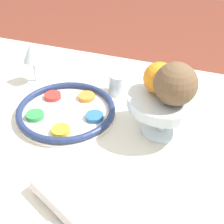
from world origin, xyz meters
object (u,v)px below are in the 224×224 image
object	(u,v)px
seder_plate	(66,111)
orange_fruit	(159,78)
wine_glass	(32,54)
fruit_stand	(164,104)
napkin_roll	(62,204)
cup_near	(117,84)
coconut	(176,84)

from	to	relation	value
seder_plate	orange_fruit	distance (m)	0.31
wine_glass	fruit_stand	world-z (taller)	wine_glass
wine_glass	napkin_roll	bearing A→B (deg)	-53.33
fruit_stand	cup_near	xyz separation A→B (m)	(-0.19, 0.15, -0.06)
fruit_stand	coconut	size ratio (longest dim) A/B	1.81
wine_glass	orange_fruit	world-z (taller)	orange_fruit
fruit_stand	orange_fruit	world-z (taller)	orange_fruit
seder_plate	napkin_roll	world-z (taller)	napkin_roll
napkin_roll	orange_fruit	bearing A→B (deg)	71.49
cup_near	seder_plate	bearing A→B (deg)	-121.97
wine_glass	cup_near	world-z (taller)	wine_glass
seder_plate	napkin_roll	xyz separation A→B (m)	(0.15, -0.32, 0.01)
coconut	cup_near	distance (m)	0.31
napkin_roll	coconut	bearing A→B (deg)	62.23
fruit_stand	coconut	world-z (taller)	coconut
seder_plate	cup_near	world-z (taller)	cup_near
fruit_stand	cup_near	size ratio (longest dim) A/B	2.83
orange_fruit	coconut	xyz separation A→B (m)	(0.05, -0.04, 0.01)
napkin_roll	cup_near	xyz separation A→B (m)	(-0.04, 0.49, 0.01)
coconut	wine_glass	bearing A→B (deg)	164.54
fruit_stand	napkin_roll	size ratio (longest dim) A/B	1.11
wine_glass	napkin_roll	size ratio (longest dim) A/B	0.82
orange_fruit	cup_near	bearing A→B (deg)	140.61
fruit_stand	cup_near	distance (m)	0.25
orange_fruit	cup_near	xyz separation A→B (m)	(-0.16, 0.13, -0.13)
coconut	cup_near	world-z (taller)	coconut
orange_fruit	napkin_roll	size ratio (longest dim) A/B	0.47
wine_glass	cup_near	distance (m)	0.31
fruit_stand	coconut	distance (m)	0.09
orange_fruit	seder_plate	bearing A→B (deg)	-172.35
seder_plate	coconut	world-z (taller)	coconut
seder_plate	cup_near	size ratio (longest dim) A/B	4.27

